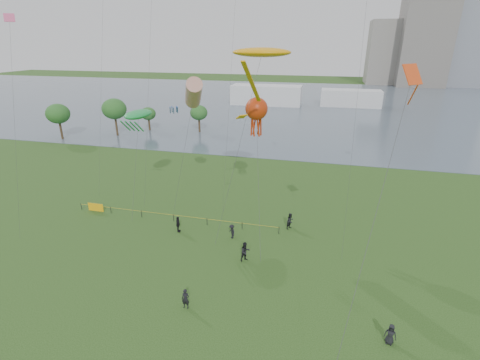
# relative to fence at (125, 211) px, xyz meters

# --- Properties ---
(ground_plane) EXTENTS (400.00, 400.00, 0.00)m
(ground_plane) POSITION_rel_fence_xyz_m (15.21, -15.47, -0.55)
(ground_plane) COLOR #1F3E13
(lake) EXTENTS (400.00, 120.00, 0.08)m
(lake) POSITION_rel_fence_xyz_m (15.21, 84.53, -0.53)
(lake) COLOR slate
(lake) RESTS_ON ground_plane
(building_mid) EXTENTS (20.00, 20.00, 38.00)m
(building_mid) POSITION_rel_fence_xyz_m (61.21, 146.53, 18.45)
(building_mid) COLOR slate
(building_mid) RESTS_ON ground_plane
(building_low) EXTENTS (16.00, 18.00, 28.00)m
(building_low) POSITION_rel_fence_xyz_m (47.21, 152.53, 13.45)
(building_low) COLOR gray
(building_low) RESTS_ON ground_plane
(pavilion_left) EXTENTS (22.00, 8.00, 6.00)m
(pavilion_left) POSITION_rel_fence_xyz_m (3.21, 79.53, 2.45)
(pavilion_left) COLOR white
(pavilion_left) RESTS_ON ground_plane
(pavilion_right) EXTENTS (18.00, 7.00, 5.00)m
(pavilion_right) POSITION_rel_fence_xyz_m (29.21, 82.53, 1.95)
(pavilion_right) COLOR silver
(pavilion_right) RESTS_ON ground_plane
(trees) EXTENTS (29.94, 16.65, 7.90)m
(trees) POSITION_rel_fence_xyz_m (-20.92, 33.02, 4.58)
(trees) COLOR #3D2D1C
(trees) RESTS_ON ground_plane
(fence) EXTENTS (24.07, 0.07, 1.05)m
(fence) POSITION_rel_fence_xyz_m (0.00, 0.00, 0.00)
(fence) COLOR black
(fence) RESTS_ON ground_plane
(spectator_a) EXTENTS (1.18, 1.17, 1.93)m
(spectator_a) POSITION_rel_fence_xyz_m (15.73, -5.56, 0.41)
(spectator_a) COLOR black
(spectator_a) RESTS_ON ground_plane
(spectator_b) EXTENTS (1.08, 1.13, 1.54)m
(spectator_b) POSITION_rel_fence_xyz_m (13.50, -2.00, 0.22)
(spectator_b) COLOR black
(spectator_b) RESTS_ON ground_plane
(spectator_c) EXTENTS (0.66, 1.11, 1.77)m
(spectator_c) POSITION_rel_fence_xyz_m (7.60, -2.11, 0.33)
(spectator_c) COLOR black
(spectator_c) RESTS_ON ground_plane
(spectator_d) EXTENTS (0.85, 0.65, 1.55)m
(spectator_d) POSITION_rel_fence_xyz_m (27.30, -12.55, 0.22)
(spectator_d) COLOR black
(spectator_d) RESTS_ON ground_plane
(spectator_f) EXTENTS (0.62, 0.42, 1.66)m
(spectator_f) POSITION_rel_fence_xyz_m (12.70, -12.63, 0.27)
(spectator_f) COLOR black
(spectator_f) RESTS_ON ground_plane
(spectator_g) EXTENTS (1.05, 1.11, 1.81)m
(spectator_g) POSITION_rel_fence_xyz_m (19.15, 1.43, 0.35)
(spectator_g) COLOR black
(spectator_g) RESTS_ON ground_plane
(kite_stingray) EXTENTS (6.11, 10.23, 18.46)m
(kite_stingray) POSITION_rel_fence_xyz_m (15.45, 2.02, 17.41)
(kite_stingray) COLOR #3F3F42
(kite_windsock) EXTENTS (4.81, 5.01, 15.76)m
(kite_windsock) POSITION_rel_fence_xyz_m (8.12, 2.90, 13.34)
(kite_windsock) COLOR #3F3F42
(kite_creature) EXTENTS (2.48, 6.49, 11.79)m
(kite_creature) POSITION_rel_fence_xyz_m (1.38, 2.97, 10.77)
(kite_creature) COLOR #3F3F42
(kite_octopus) EXTENTS (3.68, 10.64, 13.57)m
(kite_octopus) POSITION_rel_fence_xyz_m (14.69, 4.02, 11.75)
(kite_octopus) COLOR #3F3F42
(kite_delta) EXTENTS (4.48, 11.52, 17.83)m
(kite_delta) POSITION_rel_fence_xyz_m (26.08, -10.96, 15.59)
(kite_delta) COLOR #3F3F42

